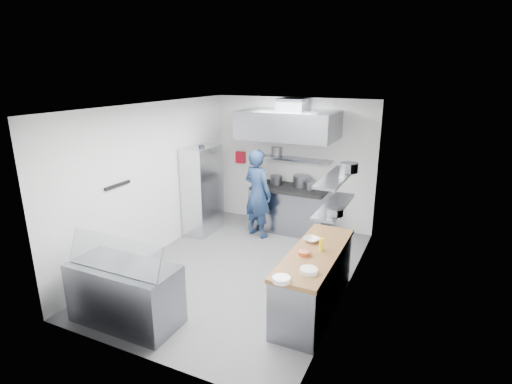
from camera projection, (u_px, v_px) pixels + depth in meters
The scene contains 35 objects.
floor at pixel (241, 269), 6.97m from camera, with size 5.00×5.00×0.00m, color #505053.
ceiling at pixel (240, 106), 6.15m from camera, with size 5.00×5.00×0.00m, color silver.
wall_back at pixel (293, 163), 8.73m from camera, with size 3.60×0.02×2.80m, color white.
wall_front at pixel (137, 253), 4.39m from camera, with size 3.60×0.02×2.80m, color white.
wall_left at pixel (153, 181), 7.29m from camera, with size 5.00×0.02×2.80m, color white.
wall_right at pixel (350, 208), 5.83m from camera, with size 5.00×0.02×2.80m, color white.
gas_range at pixel (290, 210), 8.62m from camera, with size 1.60×0.80×0.90m, color gray.
cooktop at pixel (290, 188), 8.48m from camera, with size 1.57×0.78×0.06m, color black.
stock_pot_left at pixel (276, 180), 8.65m from camera, with size 0.26×0.26×0.20m, color slate.
stock_pot_mid at pixel (301, 181), 8.49m from camera, with size 0.35×0.35×0.24m, color slate.
stock_pot_right at pixel (310, 186), 8.29m from camera, with size 0.24×0.24×0.16m, color slate.
over_range_shelf at pixel (295, 159), 8.51m from camera, with size 1.60×0.30×0.04m, color gray.
shelf_pot_a at pixel (277, 151), 8.81m from camera, with size 0.25×0.25×0.18m, color slate.
extractor_hood at pixel (289, 125), 7.93m from camera, with size 1.90×1.15×0.55m, color gray.
hood_duct at pixel (293, 104), 8.01m from camera, with size 0.55×0.55×0.24m, color slate.
red_firebox at pixel (241, 157), 9.18m from camera, with size 0.22×0.10×0.26m, color #AF0E20.
chef at pixel (258, 193), 8.17m from camera, with size 0.67×0.44×1.84m, color navy.
wire_rack at pixel (203, 190), 8.38m from camera, with size 0.50×0.90×1.85m, color silver.
rack_bin_a at pixel (195, 200), 8.15m from camera, with size 0.18×0.22×0.20m, color white.
rack_bin_b at pixel (208, 170), 8.48m from camera, with size 0.15×0.19×0.17m, color yellow.
rack_jar at pixel (202, 150), 8.06m from camera, with size 0.12×0.12×0.18m, color black.
knife_strip at pixel (118, 185), 6.45m from camera, with size 0.04×0.55×0.05m, color black.
prep_counter_base at pixel (314, 282), 5.72m from camera, with size 0.62×2.00×0.84m, color gray.
prep_counter_top at pixel (315, 253), 5.59m from camera, with size 0.65×2.04×0.06m, color olive.
plate_stack_a at pixel (281, 279), 4.77m from camera, with size 0.22×0.22×0.06m, color white.
plate_stack_b at pixel (309, 271), 4.98m from camera, with size 0.22×0.22×0.06m, color white.
copper_pan at pixel (304, 253), 5.46m from camera, with size 0.17×0.17×0.06m, color #C76038.
squeeze_bottle at pixel (322, 244), 5.59m from camera, with size 0.07×0.07×0.18m, color yellow.
mixing_bowl at pixel (312, 240), 5.90m from camera, with size 0.23×0.23×0.06m, color white.
wall_shelf_lower at pixel (335, 206), 5.61m from camera, with size 0.30×1.30×0.04m, color gray.
wall_shelf_upper at pixel (336, 177), 5.48m from camera, with size 0.30×1.30×0.04m, color gray.
shelf_pot_c at pixel (335, 212), 5.17m from camera, with size 0.20×0.20×0.10m, color slate.
shelf_pot_d at pixel (349, 168), 5.64m from camera, with size 0.25×0.25×0.14m, color slate.
display_case at pixel (125, 294), 5.41m from camera, with size 1.50×0.70×0.85m, color gray.
display_glass at pixel (114, 254), 5.12m from camera, with size 1.47×0.02×0.45m, color silver.
Camera 1 is at (2.88, -5.58, 3.31)m, focal length 28.00 mm.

